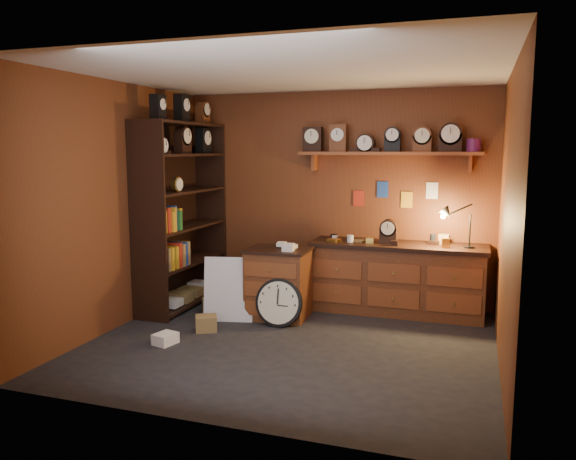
# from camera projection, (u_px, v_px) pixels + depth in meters

# --- Properties ---
(floor) EXTENTS (4.00, 4.00, 0.00)m
(floor) POSITION_uv_depth(u_px,v_px,m) (291.00, 344.00, 5.73)
(floor) COLOR black
(floor) RESTS_ON ground
(room_shell) EXTENTS (4.02, 3.62, 2.71)m
(room_shell) POSITION_uv_depth(u_px,v_px,m) (298.00, 174.00, 5.57)
(room_shell) COLOR brown
(room_shell) RESTS_ON ground
(shelving_unit) EXTENTS (0.47, 1.60, 2.58)m
(shelving_unit) POSITION_uv_depth(u_px,v_px,m) (180.00, 207.00, 7.04)
(shelving_unit) COLOR black
(shelving_unit) RESTS_ON ground
(workbench) EXTENTS (2.08, 0.66, 1.36)m
(workbench) POSITION_uv_depth(u_px,v_px,m) (397.00, 274.00, 6.77)
(workbench) COLOR brown
(workbench) RESTS_ON ground
(low_cabinet) EXTENTS (0.74, 0.63, 0.91)m
(low_cabinet) POSITION_uv_depth(u_px,v_px,m) (279.00, 280.00, 6.58)
(low_cabinet) COLOR brown
(low_cabinet) RESTS_ON ground
(big_round_clock) EXTENTS (0.54, 0.17, 0.54)m
(big_round_clock) POSITION_uv_depth(u_px,v_px,m) (279.00, 303.00, 6.28)
(big_round_clock) COLOR black
(big_round_clock) RESTS_ON ground
(white_panel) EXTENTS (0.59, 0.29, 0.75)m
(white_panel) POSITION_uv_depth(u_px,v_px,m) (229.00, 320.00, 6.53)
(white_panel) COLOR silver
(white_panel) RESTS_ON ground
(mini_fridge) EXTENTS (0.51, 0.53, 0.50)m
(mini_fridge) POSITION_uv_depth(u_px,v_px,m) (238.00, 290.00, 6.93)
(mini_fridge) COLOR silver
(mini_fridge) RESTS_ON ground
(floor_box_a) EXTENTS (0.37, 0.36, 0.18)m
(floor_box_a) POSITION_uv_depth(u_px,v_px,m) (215.00, 306.00, 6.78)
(floor_box_a) COLOR olive
(floor_box_a) RESTS_ON ground
(floor_box_b) EXTENTS (0.23, 0.26, 0.11)m
(floor_box_b) POSITION_uv_depth(u_px,v_px,m) (165.00, 339.00, 5.72)
(floor_box_b) COLOR white
(floor_box_b) RESTS_ON ground
(floor_box_c) EXTENTS (0.29, 0.27, 0.17)m
(floor_box_c) POSITION_uv_depth(u_px,v_px,m) (206.00, 323.00, 6.12)
(floor_box_c) COLOR olive
(floor_box_c) RESTS_ON ground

